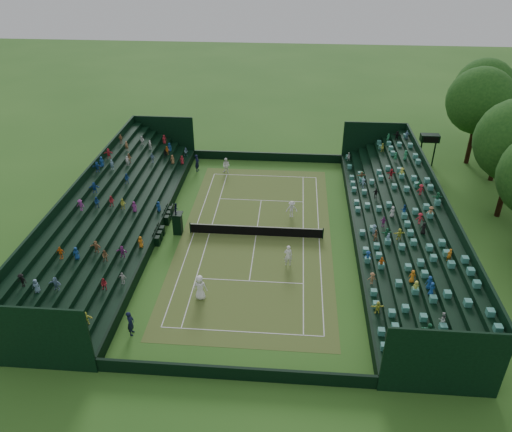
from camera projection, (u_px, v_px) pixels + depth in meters
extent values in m
plane|color=#2D601E|center=(256.00, 236.00, 43.52)|extent=(160.00, 160.00, 0.00)
cube|color=#437C29|center=(256.00, 236.00, 43.51)|extent=(12.97, 26.77, 0.01)
cube|color=black|center=(267.00, 157.00, 56.88)|extent=(17.17, 0.20, 1.00)
cube|color=black|center=(235.00, 373.00, 29.64)|extent=(17.17, 0.20, 1.00)
cube|color=black|center=(355.00, 235.00, 42.68)|extent=(0.20, 31.77, 1.00)
cube|color=black|center=(160.00, 227.00, 43.85)|extent=(0.20, 31.77, 1.00)
cube|color=black|center=(361.00, 235.00, 42.64)|extent=(0.80, 32.00, 1.00)
cube|color=black|center=(370.00, 234.00, 42.47)|extent=(0.80, 32.00, 1.45)
cube|color=black|center=(380.00, 232.00, 42.30)|extent=(0.80, 32.00, 1.90)
cube|color=black|center=(390.00, 230.00, 42.13)|extent=(0.80, 32.00, 2.35)
cube|color=black|center=(400.00, 228.00, 41.96)|extent=(0.80, 32.00, 2.80)
cube|color=black|center=(410.00, 226.00, 41.79)|extent=(0.80, 32.00, 3.25)
cube|color=black|center=(420.00, 224.00, 41.62)|extent=(0.80, 32.00, 3.70)
cube|color=black|center=(431.00, 222.00, 41.45)|extent=(0.80, 32.00, 4.15)
cube|color=black|center=(438.00, 219.00, 41.23)|extent=(0.20, 32.00, 4.90)
cube|color=black|center=(154.00, 226.00, 43.88)|extent=(0.80, 32.00, 1.00)
cube|color=black|center=(145.00, 224.00, 43.82)|extent=(0.80, 32.00, 1.45)
cube|color=black|center=(136.00, 221.00, 43.76)|extent=(0.80, 32.00, 1.90)
cube|color=black|center=(127.00, 219.00, 43.70)|extent=(0.80, 32.00, 2.35)
cube|color=black|center=(117.00, 216.00, 43.64)|extent=(0.80, 32.00, 2.80)
cube|color=black|center=(108.00, 214.00, 43.58)|extent=(0.80, 32.00, 3.25)
cube|color=black|center=(99.00, 211.00, 43.52)|extent=(0.80, 32.00, 3.70)
cube|color=black|center=(90.00, 208.00, 43.46)|extent=(0.80, 32.00, 4.15)
cube|color=black|center=(83.00, 204.00, 43.31)|extent=(0.20, 32.00, 4.90)
cylinder|color=black|center=(190.00, 228.00, 43.64)|extent=(0.10, 0.10, 1.06)
cylinder|color=black|center=(323.00, 233.00, 42.85)|extent=(0.10, 0.10, 1.06)
cube|color=black|center=(256.00, 231.00, 43.28)|extent=(11.57, 0.02, 0.86)
cube|color=white|center=(256.00, 227.00, 43.04)|extent=(11.57, 0.04, 0.07)
cylinder|color=black|center=(420.00, 153.00, 55.30)|extent=(0.16, 0.16, 3.00)
cylinder|color=black|center=(434.00, 153.00, 55.20)|extent=(0.16, 0.16, 3.00)
cube|color=black|center=(430.00, 138.00, 54.33)|extent=(2.00, 1.00, 0.80)
cylinder|color=black|center=(502.00, 197.00, 45.45)|extent=(0.50, 0.50, 4.00)
cylinder|color=black|center=(494.00, 168.00, 52.14)|extent=(0.50, 0.50, 2.84)
sphere|color=#154012|center=(503.00, 133.00, 50.18)|extent=(5.20, 5.20, 5.20)
cylinder|color=black|center=(470.00, 147.00, 55.63)|extent=(0.50, 0.50, 3.89)
sphere|color=#154012|center=(481.00, 101.00, 52.94)|extent=(7.11, 7.11, 7.11)
cylinder|color=black|center=(475.00, 129.00, 60.74)|extent=(0.50, 0.50, 3.71)
sphere|color=#154012|center=(484.00, 88.00, 58.17)|extent=(6.79, 6.79, 6.79)
cube|color=black|center=(178.00, 224.00, 43.39)|extent=(0.74, 0.74, 1.91)
cube|color=black|center=(177.00, 214.00, 42.88)|extent=(0.95, 0.95, 0.11)
cube|color=black|center=(172.00, 210.00, 42.72)|extent=(0.08, 0.95, 0.74)
imported|color=black|center=(176.00, 208.00, 42.60)|extent=(0.42, 0.52, 0.99)
cube|color=black|center=(157.00, 241.00, 42.07)|extent=(0.51, 0.51, 0.82)
cube|color=black|center=(153.00, 236.00, 41.82)|extent=(0.06, 0.51, 0.51)
cube|color=black|center=(159.00, 236.00, 42.75)|extent=(0.51, 0.51, 0.82)
cube|color=black|center=(156.00, 231.00, 42.51)|extent=(0.06, 0.51, 0.51)
cube|color=black|center=(161.00, 231.00, 43.44)|extent=(0.51, 0.51, 0.82)
cube|color=black|center=(158.00, 226.00, 43.19)|extent=(0.06, 0.51, 0.51)
cube|color=black|center=(166.00, 220.00, 44.98)|extent=(0.51, 0.51, 0.82)
cube|color=black|center=(163.00, 215.00, 44.74)|extent=(0.06, 0.51, 0.51)
cube|color=black|center=(168.00, 216.00, 45.67)|extent=(0.51, 0.51, 0.82)
cube|color=black|center=(165.00, 211.00, 45.42)|extent=(0.06, 0.51, 0.51)
cube|color=black|center=(170.00, 211.00, 46.35)|extent=(0.51, 0.51, 0.82)
cube|color=black|center=(167.00, 206.00, 46.11)|extent=(0.06, 0.51, 0.51)
imported|color=white|center=(200.00, 287.00, 35.78)|extent=(0.98, 0.64, 2.00)
imported|color=white|center=(288.00, 255.00, 39.33)|extent=(0.72, 0.52, 1.86)
imported|color=white|center=(226.00, 166.00, 53.98)|extent=(0.99, 0.87, 1.71)
imported|color=white|center=(292.00, 209.00, 45.90)|extent=(1.13, 0.75, 1.63)
imported|color=black|center=(197.00, 163.00, 54.37)|extent=(0.56, 0.76, 1.89)
imported|color=black|center=(131.00, 323.00, 32.72)|extent=(0.47, 0.69, 1.84)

